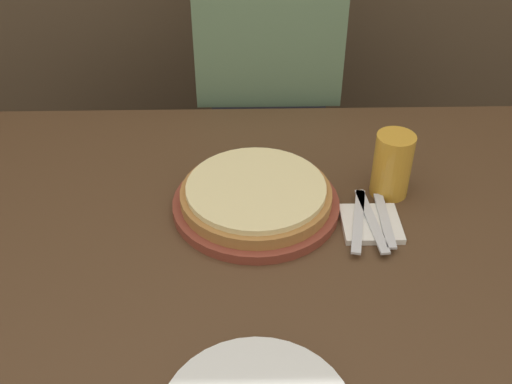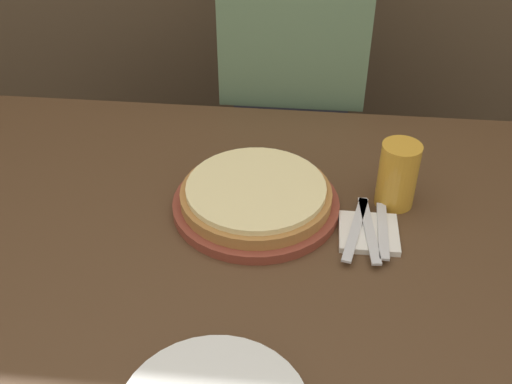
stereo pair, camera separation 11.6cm
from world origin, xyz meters
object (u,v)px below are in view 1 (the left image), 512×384
Objects in this scene: dinner_knife at (371,220)px; fork at (358,220)px; spoon at (385,220)px; beer_glass at (393,163)px; diner_person at (267,107)px; pizza_on_board at (256,198)px.

fork is at bearing 180.00° from dinner_knife.
spoon is (0.03, 0.00, 0.00)m from dinner_knife.
spoon is at bearing -105.12° from beer_glass.
dinner_knife is 0.64m from diner_person.
beer_glass is 0.11× the size of diner_person.
diner_person is (-0.15, 0.61, -0.09)m from fork.
fork is 0.05m from spoon.
fork and dinner_knife have the same top height.
spoon is (0.05, 0.00, 0.00)m from fork.
beer_glass is 0.71× the size of dinner_knife.
beer_glass reaches higher than spoon.
beer_glass is 0.84× the size of spoon.
diner_person reaches higher than fork.
dinner_knife is (0.03, 0.00, 0.00)m from fork.
fork is 0.99× the size of dinner_knife.
pizza_on_board is 2.05× the size of spoon.
beer_glass is at bearing 63.24° from dinner_knife.
beer_glass is at bearing 53.56° from fork.
beer_glass is at bearing 74.88° from spoon.
fork is 0.15× the size of diner_person.
fork and spoon have the same top height.
dinner_knife is at bearing -116.76° from beer_glass.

